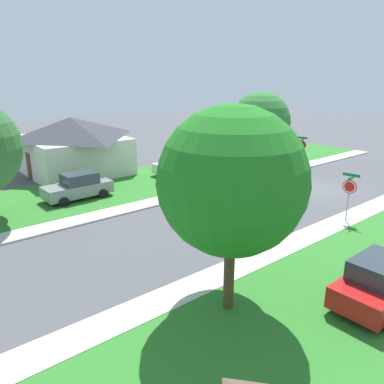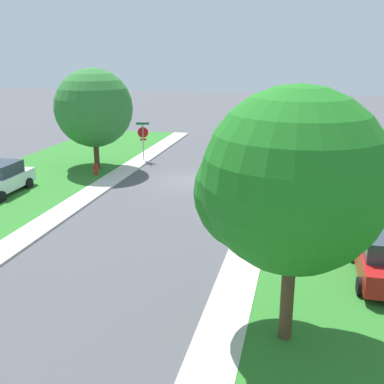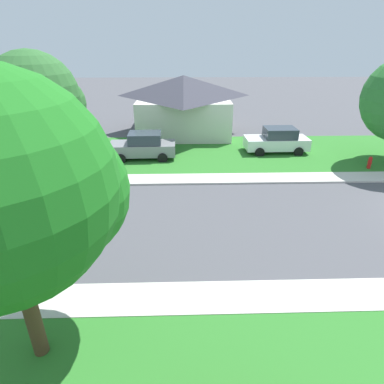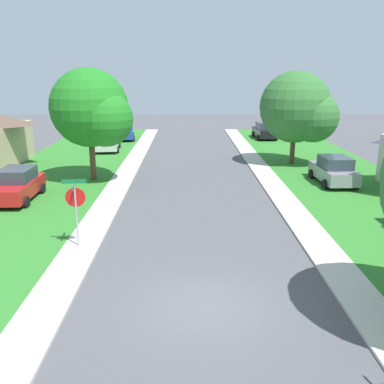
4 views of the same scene
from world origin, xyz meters
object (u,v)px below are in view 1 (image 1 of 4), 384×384
(tree_across_right, at_px, (230,183))
(house_right_setback, at_px, (72,144))
(car_white_across_road, at_px, (180,164))
(stop_sign_near_corner, at_px, (302,147))
(car_red_behind_trees, at_px, (381,282))
(car_grey_near_corner, at_px, (78,186))
(stop_sign_far_corner, at_px, (349,190))
(tree_sidewalk_mid, at_px, (259,123))
(fire_hydrant, at_px, (251,168))

(tree_across_right, bearing_deg, house_right_setback, -9.28)
(car_white_across_road, height_order, tree_across_right, tree_across_right)
(stop_sign_near_corner, distance_m, car_red_behind_trees, 20.90)
(car_grey_near_corner, distance_m, house_right_setback, 7.84)
(car_white_across_road, relative_size, car_grey_near_corner, 1.00)
(car_grey_near_corner, distance_m, tree_across_right, 15.07)
(tree_across_right, xyz_separation_m, house_right_setback, (21.82, -3.56, -2.05))
(tree_across_right, distance_m, house_right_setback, 22.20)
(stop_sign_near_corner, distance_m, stop_sign_far_corner, 12.94)
(stop_sign_far_corner, height_order, house_right_setback, house_right_setback)
(stop_sign_far_corner, distance_m, house_right_setback, 21.61)
(stop_sign_far_corner, height_order, car_white_across_road, stop_sign_far_corner)
(car_grey_near_corner, xyz_separation_m, house_right_setback, (7.20, -2.72, 1.50))
(tree_sidewalk_mid, bearing_deg, fire_hydrant, 117.21)
(car_red_behind_trees, xyz_separation_m, tree_sidewalk_mid, (16.63, -12.59, 3.02))
(house_right_setback, bearing_deg, stop_sign_near_corner, -124.87)
(tree_sidewalk_mid, height_order, tree_across_right, tree_across_right)
(car_white_across_road, relative_size, fire_hydrant, 5.21)
(car_red_behind_trees, bearing_deg, house_right_setback, 1.34)
(stop_sign_near_corner, height_order, tree_sidewalk_mid, tree_sidewalk_mid)
(stop_sign_near_corner, distance_m, fire_hydrant, 5.19)
(stop_sign_far_corner, xyz_separation_m, car_red_behind_trees, (-4.80, 6.40, -1.01))
(tree_across_right, bearing_deg, stop_sign_far_corner, -82.57)
(tree_across_right, distance_m, fire_hydrant, 19.60)
(stop_sign_far_corner, height_order, tree_sidewalk_mid, tree_sidewalk_mid)
(car_grey_near_corner, bearing_deg, tree_across_right, 176.71)
(stop_sign_far_corner, height_order, car_red_behind_trees, stop_sign_far_corner)
(tree_across_right, bearing_deg, tree_sidewalk_mid, -51.74)
(car_grey_near_corner, height_order, house_right_setback, house_right_setback)
(tree_across_right, height_order, house_right_setback, tree_across_right)
(car_red_behind_trees, relative_size, tree_sidewalk_mid, 0.66)
(car_red_behind_trees, height_order, fire_hydrant, car_red_behind_trees)
(tree_across_right, xyz_separation_m, fire_hydrant, (12.21, -14.81, -3.99))
(car_grey_near_corner, bearing_deg, car_white_across_road, -83.52)
(stop_sign_far_corner, distance_m, fire_hydrant, 11.73)
(car_red_behind_trees, relative_size, tree_across_right, 0.62)
(tree_sidewalk_mid, relative_size, tree_across_right, 0.95)
(tree_sidewalk_mid, bearing_deg, house_right_setback, 56.86)
(stop_sign_near_corner, distance_m, car_white_across_road, 10.82)
(car_white_across_road, xyz_separation_m, house_right_setback, (6.16, 6.44, 1.50))
(stop_sign_near_corner, bearing_deg, fire_hydrant, 72.07)
(tree_sidewalk_mid, distance_m, house_right_setback, 15.82)
(stop_sign_far_corner, xyz_separation_m, car_grey_near_corner, (13.24, 9.71, -1.01))
(car_grey_near_corner, relative_size, tree_across_right, 0.62)
(stop_sign_far_corner, relative_size, house_right_setback, 0.31)
(house_right_setback, relative_size, fire_hydrant, 10.92)
(stop_sign_far_corner, xyz_separation_m, tree_across_right, (-1.38, 10.55, 2.54))
(car_white_across_road, xyz_separation_m, fire_hydrant, (-3.45, -4.81, -0.44))
(car_grey_near_corner, height_order, tree_across_right, tree_across_right)
(car_white_across_road, relative_size, house_right_setback, 0.48)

